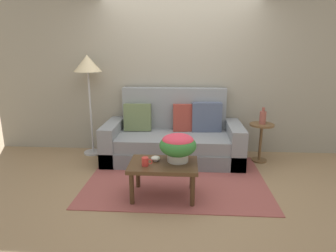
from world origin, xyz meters
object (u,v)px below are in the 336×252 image
Objects in this scene: floor_lamp at (88,69)px; table_vase at (263,117)px; couch at (173,139)px; coffee_table at (163,168)px; snack_bowl at (156,158)px; side_table at (261,136)px; coffee_mug at (145,162)px; potted_plant at (178,145)px.

floor_lamp is 6.30× the size of table_vase.
couch is 1.27m from coffee_table.
floor_lamp is 14.60× the size of snack_bowl.
floor_lamp is at bearing 176.17° from side_table.
coffee_table is 6.38× the size of coffee_mug.
coffee_mug is 0.18m from snack_bowl.
table_vase reaches higher than snack_bowl.
floor_lamp is 2.11m from coffee_mug.
couch is 1.75m from floor_lamp.
potted_plant is 1.72m from table_vase.
snack_bowl is (-0.15, -1.21, 0.13)m from couch.
coffee_table is 0.15m from snack_bowl.
snack_bowl is at bearing 146.96° from coffee_table.
side_table is 0.30m from table_vase.
couch is 1.39m from coffee_mug.
table_vase reaches higher than coffee_mug.
potted_plant is 1.68× the size of table_vase.
coffee_mug is (-0.20, -0.09, 0.11)m from coffee_table.
potted_plant reaches higher than coffee_table.
table_vase is at bearing 42.90° from potted_plant.
potted_plant is at bearing -42.51° from floor_lamp.
snack_bowl is (0.10, 0.15, -0.02)m from coffee_mug.
potted_plant is (1.48, -1.36, -0.78)m from floor_lamp.
couch is at bearing 179.21° from side_table.
potted_plant is at bearing -137.10° from table_vase.
coffee_table is 0.24m from coffee_mug.
snack_bowl reaches higher than coffee_table.
side_table is 1.93m from snack_bowl.
potted_plant reaches higher than snack_bowl.
side_table is at bearing 37.93° from snack_bowl.
snack_bowl is at bearing -48.31° from floor_lamp.
floor_lamp reaches higher than table_vase.
coffee_table is at bearing -92.59° from couch.
table_vase is (2.75, -0.19, -0.69)m from floor_lamp.
snack_bowl is (-1.52, -1.19, 0.04)m from side_table.
potted_plant is at bearing 2.11° from snack_bowl.
table_vase reaches higher than coffee_table.
floor_lamp is 13.05× the size of coffee_mug.
floor_lamp is at bearing 131.69° from snack_bowl.
table_vase is (1.26, 1.17, 0.09)m from potted_plant.
coffee_mug is (1.12, -1.52, -0.93)m from floor_lamp.
coffee_mug is at bearing -53.68° from floor_lamp.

